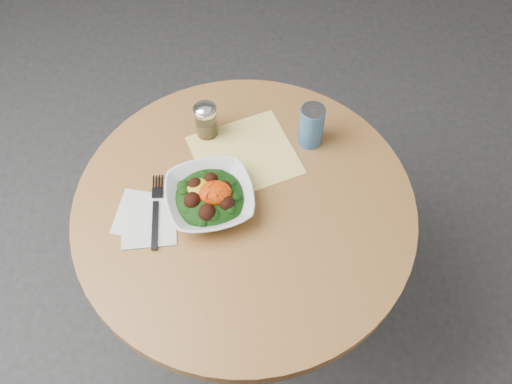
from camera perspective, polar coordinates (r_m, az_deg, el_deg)
ground at (r=2.16m, az=-0.84°, el=-11.88°), size 6.00×6.00×0.00m
table at (r=1.66m, az=-1.07°, el=-4.91°), size 0.90×0.90×0.75m
cloth_napkin at (r=1.58m, az=-1.14°, el=3.72°), size 0.33×0.31×0.00m
paper_napkins at (r=1.49m, az=-10.94°, el=-2.66°), size 0.17×0.18×0.00m
salad_bowl at (r=1.47m, az=-4.65°, el=-0.52°), size 0.26×0.26×0.08m
fork at (r=1.50m, az=-9.96°, el=-1.64°), size 0.03×0.22×0.00m
spice_shaker at (r=1.59m, az=-5.03°, el=7.19°), size 0.06×0.06×0.11m
beverage_can at (r=1.57m, az=5.56°, el=6.64°), size 0.07×0.07×0.13m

